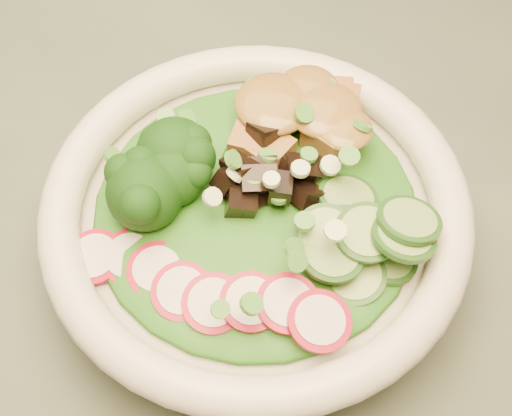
% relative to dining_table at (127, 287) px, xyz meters
% --- Properties ---
extents(dining_table, '(1.20, 0.80, 0.75)m').
position_rel_dining_table_xyz_m(dining_table, '(0.00, 0.00, 0.00)').
color(dining_table, black).
rests_on(dining_table, ground).
extents(salad_bowl, '(0.29, 0.29, 0.08)m').
position_rel_dining_table_xyz_m(salad_bowl, '(0.12, 0.02, 0.16)').
color(salad_bowl, white).
rests_on(salad_bowl, dining_table).
extents(lettuce_bed, '(0.22, 0.22, 0.03)m').
position_rel_dining_table_xyz_m(lettuce_bed, '(0.12, 0.02, 0.18)').
color(lettuce_bed, '#1F5A13').
rests_on(lettuce_bed, salad_bowl).
extents(broccoli_florets, '(0.09, 0.08, 0.05)m').
position_rel_dining_table_xyz_m(broccoli_florets, '(0.05, 0.01, 0.20)').
color(broccoli_florets, black).
rests_on(broccoli_florets, salad_bowl).
extents(radish_slices, '(0.12, 0.05, 0.02)m').
position_rel_dining_table_xyz_m(radish_slices, '(0.12, -0.06, 0.18)').
color(radish_slices, '#A30C27').
rests_on(radish_slices, salad_bowl).
extents(cucumber_slices, '(0.08, 0.08, 0.04)m').
position_rel_dining_table_xyz_m(cucumber_slices, '(0.19, 0.01, 0.19)').
color(cucumber_slices, '#85A159').
rests_on(cucumber_slices, salad_bowl).
extents(mushroom_heap, '(0.08, 0.08, 0.04)m').
position_rel_dining_table_xyz_m(mushroom_heap, '(0.12, 0.03, 0.19)').
color(mushroom_heap, black).
rests_on(mushroom_heap, salad_bowl).
extents(tofu_cubes, '(0.10, 0.07, 0.04)m').
position_rel_dining_table_xyz_m(tofu_cubes, '(0.12, 0.08, 0.19)').
color(tofu_cubes, olive).
rests_on(tofu_cubes, salad_bowl).
extents(peanut_sauce, '(0.08, 0.06, 0.02)m').
position_rel_dining_table_xyz_m(peanut_sauce, '(0.12, 0.08, 0.21)').
color(peanut_sauce, brown).
rests_on(peanut_sauce, tofu_cubes).
extents(scallion_garnish, '(0.21, 0.21, 0.03)m').
position_rel_dining_table_xyz_m(scallion_garnish, '(0.12, 0.02, 0.21)').
color(scallion_garnish, '#4D9936').
rests_on(scallion_garnish, salad_bowl).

